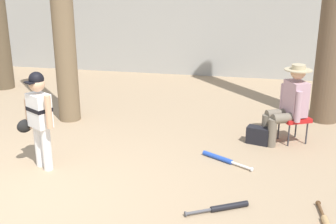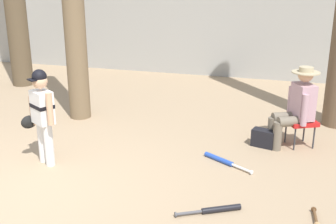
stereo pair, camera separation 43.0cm
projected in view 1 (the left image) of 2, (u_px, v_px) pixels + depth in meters
The scene contains 8 objects.
ground_plane at pixel (26, 201), 4.85m from camera, with size 60.00×60.00×0.00m, color #9E8466.
concrete_back_wall at pixel (158, 20), 10.63m from camera, with size 18.00×0.36×2.66m, color #9E9E99.
young_ballplayer at pixel (39, 115), 5.45m from camera, with size 0.61×0.36×1.31m.
folding_stool at pixel (294, 119), 6.43m from camera, with size 0.54×0.54×0.41m.
seated_spectator at pixel (289, 102), 6.32m from camera, with size 0.67×0.56×1.20m.
handbag_beside_stool at pixel (258, 135), 6.43m from camera, with size 0.34×0.18×0.26m, color black.
bat_blue_youth at pixel (221, 159), 5.87m from camera, with size 0.72×0.46×0.07m.
bat_black_composite at pixel (224, 207), 4.66m from camera, with size 0.68×0.42×0.07m.
Camera 1 is at (2.47, -3.85, 2.49)m, focal length 45.55 mm.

